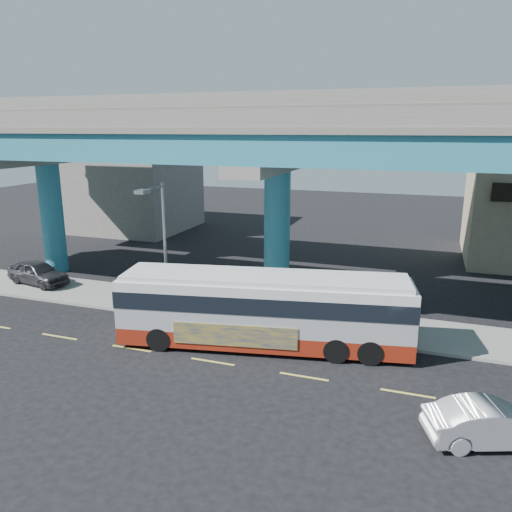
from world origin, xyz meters
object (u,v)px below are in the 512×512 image
(transit_bus, at_px, (264,307))
(stop_sign, at_px, (293,295))
(sedan, at_px, (493,423))
(parked_car, at_px, (38,273))
(street_lamp, at_px, (159,231))

(transit_bus, relative_size, stop_sign, 5.79)
(transit_bus, distance_m, sedan, 10.23)
(transit_bus, relative_size, parked_car, 2.94)
(sedan, xyz_separation_m, stop_sign, (-8.31, 6.74, 1.11))
(transit_bus, height_order, street_lamp, street_lamp)
(sedan, distance_m, parked_car, 26.61)
(parked_car, relative_size, street_lamp, 0.66)
(sedan, relative_size, stop_sign, 1.90)
(sedan, height_order, parked_car, parked_car)
(transit_bus, xyz_separation_m, sedan, (9.07, -4.58, -1.16))
(stop_sign, bearing_deg, sedan, -53.35)
(sedan, height_order, stop_sign, stop_sign)
(transit_bus, xyz_separation_m, stop_sign, (0.76, 2.16, -0.05))
(parked_car, xyz_separation_m, street_lamp, (10.14, -2.28, 3.79))
(sedan, relative_size, parked_car, 0.97)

